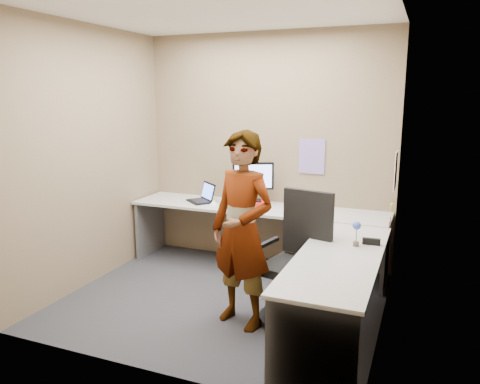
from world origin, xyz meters
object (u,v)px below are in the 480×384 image
at_px(office_chair, 298,270).
at_px(person, 242,230).
at_px(desk, 277,237).
at_px(monitor, 253,178).

xyz_separation_m(office_chair, person, (-0.43, -0.24, 0.39)).
bearing_deg(person, desk, 101.50).
bearing_deg(monitor, office_chair, -77.50).
bearing_deg(office_chair, desk, 137.99).
xyz_separation_m(monitor, office_chair, (0.84, -1.12, -0.59)).
height_order(monitor, person, person).
distance_m(monitor, person, 1.44).
distance_m(office_chair, person, 0.63).
xyz_separation_m(desk, monitor, (-0.49, 0.62, 0.46)).
bearing_deg(office_chair, person, -137.96).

